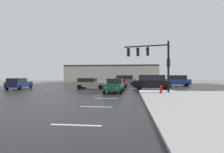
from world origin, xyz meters
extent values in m
plane|color=slate|center=(0.00, 0.00, 0.00)|extent=(120.00, 120.00, 0.00)
cube|color=#232326|center=(0.00, 0.00, 0.01)|extent=(44.00, 44.00, 0.02)
cube|color=white|center=(5.00, -4.00, 0.17)|extent=(4.00, 1.60, 0.06)
cube|color=silver|center=(0.00, -18.00, 0.02)|extent=(2.00, 0.15, 0.01)
cube|color=silver|center=(0.00, -14.00, 0.02)|extent=(2.00, 0.15, 0.01)
cube|color=silver|center=(0.00, -10.00, 0.02)|extent=(2.00, 0.15, 0.01)
cube|color=silver|center=(0.00, -6.00, 0.02)|extent=(2.00, 0.15, 0.01)
cube|color=silver|center=(0.00, -2.00, 0.02)|extent=(2.00, 0.15, 0.01)
cube|color=silver|center=(0.00, 2.00, 0.02)|extent=(2.00, 0.15, 0.01)
cube|color=silver|center=(0.00, 6.00, 0.02)|extent=(2.00, 0.15, 0.01)
cube|color=silver|center=(0.00, 10.00, 0.02)|extent=(2.00, 0.15, 0.01)
cube|color=silver|center=(0.00, 14.00, 0.02)|extent=(2.00, 0.15, 0.01)
cube|color=silver|center=(0.00, 18.00, 0.02)|extent=(2.00, 0.15, 0.01)
cube|color=silver|center=(-14.00, 0.00, 0.02)|extent=(0.15, 2.00, 0.01)
cube|color=silver|center=(-10.00, 0.00, 0.02)|extent=(0.15, 2.00, 0.01)
cube|color=silver|center=(-6.00, 0.00, 0.02)|extent=(0.15, 2.00, 0.01)
cube|color=silver|center=(-2.00, 0.00, 0.02)|extent=(0.15, 2.00, 0.01)
cube|color=silver|center=(2.00, 0.00, 0.02)|extent=(0.15, 2.00, 0.01)
cube|color=silver|center=(6.00, 0.00, 0.02)|extent=(0.15, 2.00, 0.01)
cube|color=silver|center=(10.00, 0.00, 0.02)|extent=(0.15, 2.00, 0.01)
cube|color=silver|center=(14.00, 0.00, 0.02)|extent=(0.15, 2.00, 0.01)
cube|color=silver|center=(3.50, -4.00, 0.02)|extent=(0.45, 7.00, 0.01)
cylinder|color=black|center=(6.11, -4.98, 2.91)|extent=(0.22, 0.22, 5.55)
cylinder|color=black|center=(3.71, -4.44, 5.29)|extent=(4.83, 1.22, 0.14)
cube|color=black|center=(3.95, -4.50, 4.66)|extent=(0.35, 0.41, 0.95)
sphere|color=#19D833|center=(3.79, -4.46, 4.95)|extent=(0.20, 0.20, 0.20)
cube|color=black|center=(2.87, -4.25, 4.66)|extent=(0.35, 0.41, 0.95)
sphere|color=#19D833|center=(2.71, -4.22, 4.95)|extent=(0.20, 0.20, 0.20)
cube|color=black|center=(1.79, -4.01, 4.66)|extent=(0.35, 0.41, 0.95)
sphere|color=#19D833|center=(1.63, -3.98, 4.95)|extent=(0.20, 0.20, 0.20)
cube|color=black|center=(6.11, -4.98, 3.34)|extent=(0.28, 0.36, 0.90)
cylinder|color=red|center=(5.12, -6.20, 0.44)|extent=(0.26, 0.26, 0.60)
sphere|color=red|center=(5.12, -6.20, 0.81)|extent=(0.25, 0.25, 0.25)
cylinder|color=red|center=(4.94, -6.20, 0.47)|extent=(0.12, 0.11, 0.11)
cylinder|color=red|center=(5.30, -6.20, 0.47)|extent=(0.12, 0.11, 0.11)
cube|color=beige|center=(-3.98, 29.60, 2.35)|extent=(27.89, 8.00, 4.71)
cube|color=#3F3D3A|center=(-3.98, 29.60, 4.96)|extent=(27.89, 8.00, 0.50)
cube|color=slate|center=(0.78, 12.42, 0.82)|extent=(4.96, 2.39, 0.95)
cube|color=black|center=(0.78, 12.42, 1.67)|extent=(3.51, 2.10, 0.75)
cylinder|color=black|center=(2.50, 13.24, 0.35)|extent=(0.68, 0.28, 0.66)
cylinder|color=black|center=(2.31, 11.30, 0.35)|extent=(0.68, 0.28, 0.66)
cylinder|color=black|center=(-0.75, 13.54, 0.35)|extent=(0.68, 0.28, 0.66)
cylinder|color=black|center=(-0.94, 11.60, 0.35)|extent=(0.68, 0.28, 0.66)
sphere|color=white|center=(3.18, 12.82, 0.82)|extent=(0.18, 0.18, 0.18)
sphere|color=white|center=(3.06, 11.58, 0.82)|extent=(0.18, 0.18, 0.18)
cube|color=#B21919|center=(0.34, 3.42, 0.70)|extent=(1.88, 4.53, 0.70)
cube|color=black|center=(0.35, 4.09, 1.33)|extent=(1.70, 2.51, 0.55)
cylinder|color=black|center=(1.21, 1.87, 0.35)|extent=(0.23, 0.66, 0.66)
cylinder|color=black|center=(-0.59, 1.91, 0.35)|extent=(0.23, 0.66, 0.66)
cylinder|color=black|center=(1.27, 4.93, 0.35)|extent=(0.23, 0.66, 0.66)
cylinder|color=black|center=(-0.53, 4.97, 0.35)|extent=(0.23, 0.66, 0.66)
sphere|color=white|center=(0.87, 1.21, 0.70)|extent=(0.18, 0.18, 0.18)
sphere|color=white|center=(-0.28, 1.23, 0.70)|extent=(0.18, 0.18, 0.18)
cube|color=#141E47|center=(-13.92, -0.89, 0.70)|extent=(2.27, 4.67, 0.70)
cube|color=black|center=(-13.85, -1.56, 1.33)|extent=(1.91, 2.64, 0.55)
cylinder|color=black|center=(-14.98, 0.54, 0.35)|extent=(0.29, 0.68, 0.66)
cylinder|color=black|center=(-13.19, 0.73, 0.35)|extent=(0.29, 0.68, 0.66)
cylinder|color=black|center=(-14.66, -2.51, 0.35)|extent=(0.29, 0.68, 0.66)
cylinder|color=black|center=(-12.87, -2.31, 0.35)|extent=(0.29, 0.68, 0.66)
sphere|color=white|center=(-14.73, 1.24, 0.70)|extent=(0.18, 0.18, 0.18)
sphere|color=white|center=(-13.59, 1.36, 0.70)|extent=(0.18, 0.18, 0.18)
cube|color=#195933|center=(0.20, -4.63, 0.70)|extent=(1.98, 4.57, 0.70)
cube|color=black|center=(0.23, -3.96, 1.33)|extent=(1.75, 2.54, 0.55)
cylinder|color=black|center=(1.04, -6.20, 0.35)|extent=(0.25, 0.67, 0.66)
cylinder|color=black|center=(-0.76, -6.13, 0.35)|extent=(0.25, 0.67, 0.66)
cylinder|color=black|center=(1.16, -3.14, 0.35)|extent=(0.25, 0.67, 0.66)
cylinder|color=black|center=(-0.64, -3.07, 0.35)|extent=(0.25, 0.67, 0.66)
sphere|color=white|center=(0.69, -6.86, 0.70)|extent=(0.18, 0.18, 0.18)
sphere|color=white|center=(-0.46, -6.81, 0.70)|extent=(0.18, 0.18, 0.18)
cube|color=navy|center=(10.52, 9.24, 0.82)|extent=(4.99, 2.47, 0.95)
cube|color=black|center=(10.52, 9.24, 1.67)|extent=(3.54, 2.16, 0.75)
cylinder|color=black|center=(12.25, 10.03, 0.35)|extent=(0.68, 0.29, 0.66)
cylinder|color=black|center=(12.04, 8.09, 0.35)|extent=(0.68, 0.29, 0.66)
cylinder|color=black|center=(9.01, 10.39, 0.35)|extent=(0.68, 0.29, 0.66)
cylinder|color=black|center=(8.79, 8.46, 0.35)|extent=(0.68, 0.29, 0.66)
sphere|color=white|center=(12.93, 9.60, 0.82)|extent=(0.18, 0.18, 0.18)
sphere|color=white|center=(12.79, 8.36, 0.82)|extent=(0.18, 0.18, 0.18)
cube|color=tan|center=(-3.57, 0.35, 0.70)|extent=(4.61, 2.09, 0.70)
cube|color=black|center=(-4.25, 0.39, 1.33)|extent=(2.58, 1.82, 0.55)
cylinder|color=black|center=(-1.99, 1.15, 0.35)|extent=(0.67, 0.26, 0.66)
cylinder|color=black|center=(-2.11, -0.65, 0.35)|extent=(0.67, 0.26, 0.66)
cylinder|color=black|center=(-5.04, 1.35, 0.35)|extent=(0.67, 0.26, 0.66)
cylinder|color=black|center=(-5.16, -0.45, 0.35)|extent=(0.67, 0.26, 0.66)
sphere|color=white|center=(-1.34, 0.78, 0.70)|extent=(0.18, 0.18, 0.18)
sphere|color=white|center=(-1.42, -0.37, 0.70)|extent=(0.18, 0.18, 0.18)
cube|color=black|center=(4.85, -0.57, 0.82)|extent=(4.97, 2.43, 0.95)
cube|color=black|center=(4.85, -0.57, 1.67)|extent=(3.53, 2.13, 0.75)
cylinder|color=black|center=(6.57, 0.24, 0.35)|extent=(0.68, 0.29, 0.66)
cylinder|color=black|center=(6.38, -1.70, 0.35)|extent=(0.68, 0.29, 0.66)
cylinder|color=black|center=(3.33, 0.57, 0.35)|extent=(0.68, 0.29, 0.66)
cylinder|color=black|center=(3.13, -1.37, 0.35)|extent=(0.68, 0.29, 0.66)
sphere|color=white|center=(7.25, -0.19, 0.82)|extent=(0.18, 0.18, 0.18)
sphere|color=white|center=(7.13, -1.43, 0.82)|extent=(0.18, 0.18, 0.18)
camera|label=1|loc=(2.09, -24.45, 1.89)|focal=28.02mm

